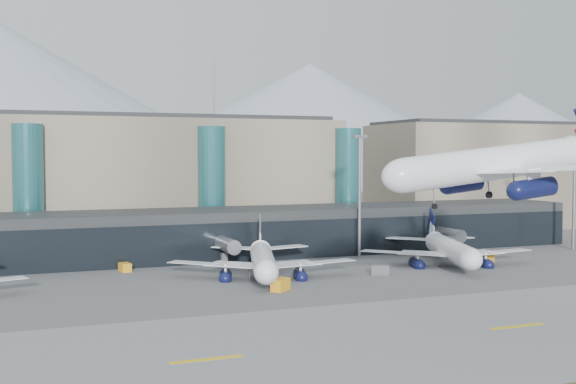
# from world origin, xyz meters

# --- Properties ---
(ground) EXTENTS (900.00, 900.00, 0.00)m
(ground) POSITION_xyz_m (0.00, 0.00, 0.00)
(ground) COLOR #515154
(ground) RESTS_ON ground
(runway_strip) EXTENTS (400.00, 40.00, 0.04)m
(runway_strip) POSITION_xyz_m (0.00, -15.00, 0.02)
(runway_strip) COLOR slate
(runway_strip) RESTS_ON ground
(runway_markings) EXTENTS (128.00, 1.00, 0.02)m
(runway_markings) POSITION_xyz_m (-0.00, -15.00, 0.05)
(runway_markings) COLOR gold
(runway_markings) RESTS_ON ground
(concourse) EXTENTS (170.00, 27.00, 10.00)m
(concourse) POSITION_xyz_m (-0.02, 57.73, 4.97)
(concourse) COLOR black
(concourse) RESTS_ON ground
(terminal_main) EXTENTS (130.00, 30.00, 31.00)m
(terminal_main) POSITION_xyz_m (-25.00, 90.00, 15.44)
(terminal_main) COLOR gray
(terminal_main) RESTS_ON ground
(terminal_east) EXTENTS (70.00, 30.00, 31.00)m
(terminal_east) POSITION_xyz_m (95.00, 90.00, 15.44)
(terminal_east) COLOR gray
(terminal_east) RESTS_ON ground
(teal_towers) EXTENTS (116.40, 19.40, 46.00)m
(teal_towers) POSITION_xyz_m (-14.99, 74.01, 14.01)
(teal_towers) COLOR #26636A
(teal_towers) RESTS_ON ground
(mountain_ridge) EXTENTS (910.00, 400.00, 110.00)m
(mountain_ridge) POSITION_xyz_m (15.97, 380.00, 45.74)
(mountain_ridge) COLOR gray
(mountain_ridge) RESTS_ON ground
(lightmast_mid) EXTENTS (3.00, 1.20, 25.60)m
(lightmast_mid) POSITION_xyz_m (30.00, 48.00, 14.42)
(lightmast_mid) COLOR slate
(lightmast_mid) RESTS_ON ground
(lightmast_right) EXTENTS (3.00, 1.20, 25.60)m
(lightmast_right) POSITION_xyz_m (80.00, 40.00, 14.42)
(lightmast_right) COLOR slate
(lightmast_right) RESTS_ON ground
(hero_jet) EXTENTS (35.73, 37.02, 11.92)m
(hero_jet) POSITION_xyz_m (20.72, -13.33, 21.78)
(hero_jet) COLOR white
(hero_jet) RESTS_ON ground
(jet_parked_mid) EXTENTS (33.42, 35.05, 11.25)m
(jet_parked_mid) POSITION_xyz_m (2.80, 32.36, 4.26)
(jet_parked_mid) COLOR white
(jet_parked_mid) RESTS_ON ground
(jet_parked_right) EXTENTS (33.81, 35.71, 11.47)m
(jet_parked_right) POSITION_xyz_m (41.16, 32.37, 4.34)
(jet_parked_right) COLOR white
(jet_parked_right) RESTS_ON ground
(veh_b) EXTENTS (2.17, 3.03, 1.60)m
(veh_b) POSITION_xyz_m (-19.23, 45.87, 0.80)
(veh_b) COLOR orange
(veh_b) RESTS_ON ground
(veh_c) EXTENTS (3.59, 2.90, 1.76)m
(veh_c) POSITION_xyz_m (22.83, 25.71, 0.88)
(veh_c) COLOR #4E4D52
(veh_c) RESTS_ON ground
(veh_e) EXTENTS (3.50, 2.80, 1.74)m
(veh_e) POSITION_xyz_m (49.27, 30.37, 0.87)
(veh_e) COLOR orange
(veh_e) RESTS_ON ground
(veh_h) EXTENTS (3.84, 3.73, 1.94)m
(veh_h) POSITION_xyz_m (0.81, 18.00, 0.97)
(veh_h) COLOR orange
(veh_h) RESTS_ON ground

